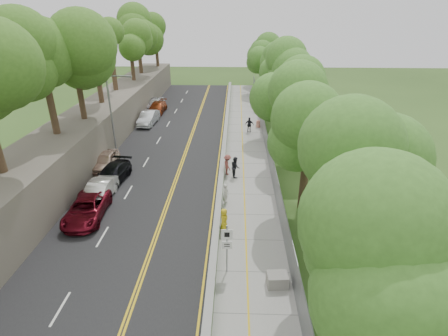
% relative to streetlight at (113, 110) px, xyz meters
% --- Properties ---
extents(ground, '(140.00, 140.00, 0.00)m').
position_rel_streetlight_xyz_m(ground, '(10.46, -14.00, -4.64)').
color(ground, '#33511E').
rests_on(ground, ground).
extents(road, '(11.20, 66.00, 0.04)m').
position_rel_streetlight_xyz_m(road, '(5.06, 1.00, -4.62)').
color(road, black).
rests_on(road, ground).
extents(sidewalk, '(4.20, 66.00, 0.05)m').
position_rel_streetlight_xyz_m(sidewalk, '(13.01, 1.00, -4.61)').
color(sidewalk, gray).
rests_on(sidewalk, ground).
extents(jersey_barrier, '(0.42, 66.00, 0.60)m').
position_rel_streetlight_xyz_m(jersey_barrier, '(10.71, 1.00, -4.34)').
color(jersey_barrier, '#59CA14').
rests_on(jersey_barrier, ground).
extents(rock_embankment, '(5.00, 66.00, 4.00)m').
position_rel_streetlight_xyz_m(rock_embankment, '(-3.04, 1.00, -2.64)').
color(rock_embankment, '#595147').
rests_on(rock_embankment, ground).
extents(chainlink_fence, '(0.04, 66.00, 2.00)m').
position_rel_streetlight_xyz_m(chainlink_fence, '(15.11, 1.00, -3.64)').
color(chainlink_fence, slate).
rests_on(chainlink_fence, ground).
extents(trees_embankment, '(6.40, 66.00, 13.00)m').
position_rel_streetlight_xyz_m(trees_embankment, '(-2.54, 1.00, 5.86)').
color(trees_embankment, '#467B24').
rests_on(trees_embankment, rock_embankment).
extents(trees_fenceside, '(7.00, 66.00, 14.00)m').
position_rel_streetlight_xyz_m(trees_fenceside, '(17.46, 1.00, 2.36)').
color(trees_fenceside, '#4C8A2E').
rests_on(trees_fenceside, ground).
extents(streetlight, '(2.52, 0.22, 8.00)m').
position_rel_streetlight_xyz_m(streetlight, '(0.00, 0.00, 0.00)').
color(streetlight, gray).
rests_on(streetlight, ground).
extents(signpost, '(0.62, 0.09, 3.10)m').
position_rel_streetlight_xyz_m(signpost, '(11.51, -17.02, -2.68)').
color(signpost, gray).
rests_on(signpost, sidewalk).
extents(construction_barrel, '(0.52, 0.52, 0.85)m').
position_rel_streetlight_xyz_m(construction_barrel, '(14.67, 9.06, -4.16)').
color(construction_barrel, '#C52000').
rests_on(construction_barrel, sidewalk).
extents(concrete_block, '(1.17, 0.92, 0.73)m').
position_rel_streetlight_xyz_m(concrete_block, '(14.25, -18.00, -4.22)').
color(concrete_block, slate).
rests_on(concrete_block, sidewalk).
extents(car_1, '(1.71, 4.66, 1.52)m').
position_rel_streetlight_xyz_m(car_1, '(1.46, -9.44, -3.84)').
color(car_1, silver).
rests_on(car_1, road).
extents(car_2, '(2.79, 5.39, 1.45)m').
position_rel_streetlight_xyz_m(car_2, '(1.46, -11.77, -3.87)').
color(car_2, '#5B0B17').
rests_on(car_2, road).
extents(car_3, '(2.54, 5.20, 1.46)m').
position_rel_streetlight_xyz_m(car_3, '(1.46, -6.30, -3.87)').
color(car_3, black).
rests_on(car_3, road).
extents(car_4, '(1.92, 4.46, 1.50)m').
position_rel_streetlight_xyz_m(car_4, '(-0.06, -3.50, -3.85)').
color(car_4, '#C7A792').
rests_on(car_4, road).
extents(car_5, '(2.03, 5.05, 1.63)m').
position_rel_streetlight_xyz_m(car_5, '(0.81, 9.84, -3.78)').
color(car_5, silver).
rests_on(car_5, road).
extents(car_6, '(2.52, 5.03, 1.37)m').
position_rel_streetlight_xyz_m(car_6, '(-0.14, 17.14, -3.92)').
color(car_6, black).
rests_on(car_6, road).
extents(car_7, '(2.24, 5.13, 1.47)m').
position_rel_streetlight_xyz_m(car_7, '(0.83, 15.07, -3.87)').
color(car_7, maroon).
rests_on(car_7, road).
extents(car_8, '(2.18, 4.95, 1.66)m').
position_rel_streetlight_xyz_m(car_8, '(0.21, 16.80, -3.77)').
color(car_8, silver).
rests_on(car_8, road).
extents(painter_0, '(0.53, 0.81, 1.64)m').
position_rel_streetlight_xyz_m(painter_0, '(11.21, -13.00, -3.77)').
color(painter_0, gold).
rests_on(painter_0, sidewalk).
extents(painter_1, '(0.55, 0.69, 1.67)m').
position_rel_streetlight_xyz_m(painter_1, '(11.21, -9.50, -3.76)').
color(painter_1, beige).
rests_on(painter_1, sidewalk).
extents(painter_2, '(0.89, 1.04, 1.86)m').
position_rel_streetlight_xyz_m(painter_2, '(11.91, -4.85, -3.66)').
color(painter_2, black).
rests_on(painter_2, sidewalk).
extents(painter_3, '(1.06, 1.37, 1.86)m').
position_rel_streetlight_xyz_m(painter_3, '(11.21, -4.40, -3.66)').
color(painter_3, brown).
rests_on(painter_3, sidewalk).
extents(person_far, '(1.11, 0.57, 1.81)m').
position_rel_streetlight_xyz_m(person_far, '(13.50, 7.15, -3.68)').
color(person_far, black).
rests_on(person_far, sidewalk).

